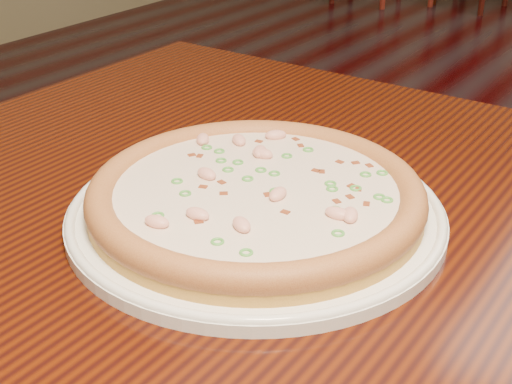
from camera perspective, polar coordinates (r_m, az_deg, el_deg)
The scene contains 3 objects.
hero_table at distance 0.74m, azimuth 10.00°, elevation -9.83°, with size 1.20×0.80×0.75m.
plate at distance 0.70m, azimuth -0.00°, elevation -1.56°, with size 0.37×0.37×0.02m.
pizza at distance 0.69m, azimuth 0.00°, elevation -0.21°, with size 0.33×0.33×0.03m.
Camera 1 is at (-0.11, -1.36, 1.10)m, focal length 50.00 mm.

